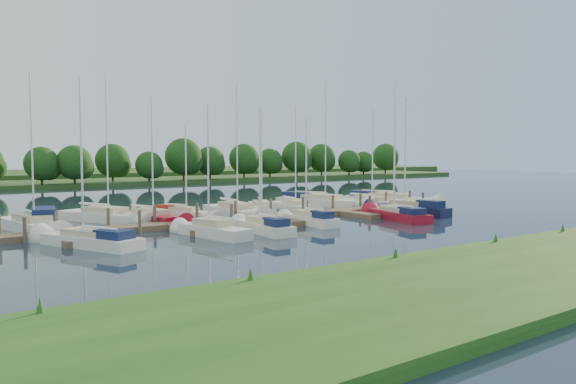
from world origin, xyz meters
TOP-DOWN VIEW (x-y plane):
  - ground at (0.00, 0.00)m, footprint 260.00×260.00m
  - near_bank at (0.00, -16.00)m, footprint 90.00×10.00m
  - dock at (0.00, 7.31)m, footprint 40.00×6.00m
  - mooring_pilings at (0.00, 8.43)m, footprint 38.24×2.84m
  - far_shore at (0.00, 75.00)m, footprint 180.00×30.00m
  - distant_hill at (0.00, 100.00)m, footprint 220.00×40.00m
  - treeline at (0.58, 62.46)m, footprint 147.36×9.71m
  - sailboat_n_0 at (-16.54, 11.81)m, footprint 3.22×8.96m
  - motorboat at (-15.75, 12.04)m, footprint 3.04×6.95m
  - sailboat_n_2 at (-10.56, 14.51)m, footprint 5.37×9.28m
  - sailboat_n_3 at (-8.00, 11.56)m, footprint 3.51×8.08m
  - sailboat_n_4 at (-4.53, 13.18)m, footprint 3.84×6.04m
  - sailboat_n_5 at (-0.43, 11.42)m, footprint 2.60×9.30m
  - sailboat_n_6 at (3.93, 14.09)m, footprint 4.64×7.49m
  - sailboat_n_7 at (6.57, 12.44)m, footprint 3.09×8.09m
  - sailboat_n_8 at (11.75, 14.79)m, footprint 5.66×10.31m
  - sailboat_n_9 at (15.21, 11.19)m, footprint 2.89×8.05m
  - sailboat_n_10 at (19.27, 12.37)m, footprint 5.52×10.78m
  - sailboat_s_0 at (-15.26, 3.23)m, footprint 4.51×7.89m
  - sailboat_s_1 at (-7.59, 2.46)m, footprint 2.57×6.94m
  - sailboat_s_2 at (-3.81, 2.10)m, footprint 2.13×6.98m
  - sailboat_s_3 at (1.42, 3.62)m, footprint 1.79×6.45m
  - sailboat_s_4 at (9.38, 2.08)m, footprint 3.69×8.27m
  - sailboat_s_5 at (12.99, 4.01)m, footprint 2.89×8.38m

SIDE VIEW (x-z plane):
  - ground at x=0.00m, z-range 0.00..0.00m
  - dock at x=0.00m, z-range 0.00..0.40m
  - near_bank at x=0.00m, z-range 0.00..0.50m
  - sailboat_n_6 at x=3.93m, z-range -4.61..5.14m
  - sailboat_n_7 at x=6.57m, z-range -4.83..5.37m
  - sailboat_n_9 at x=15.21m, z-range -4.82..5.36m
  - sailboat_n_3 at x=-8.00m, z-range -4.86..5.41m
  - sailboat_n_2 at x=-10.56m, z-range -5.73..6.29m
  - sailboat_n_0 at x=-16.54m, z-range -5.41..5.97m
  - sailboat_n_5 at x=-0.43m, z-range -5.65..6.21m
  - sailboat_s_1 at x=-7.59m, z-range -4.23..4.80m
  - far_shore at x=0.00m, z-range 0.00..0.60m
  - sailboat_n_4 at x=-4.53m, z-range -3.73..4.36m
  - sailboat_s_0 at x=-15.26m, z-range -4.78..5.41m
  - sailboat_s_4 at x=9.38m, z-range -4.90..5.54m
  - sailboat_s_2 at x=-3.81m, z-range -4.17..4.82m
  - sailboat_s_3 at x=1.42m, z-range -3.88..4.54m
  - sailboat_n_10 at x=19.27m, z-range -6.48..7.13m
  - sailboat_n_8 at x=11.75m, z-range -6.25..6.92m
  - sailboat_s_5 at x=12.99m, z-range -5.03..5.73m
  - motorboat at x=-15.75m, z-range -0.61..1.39m
  - mooring_pilings at x=0.00m, z-range -0.40..1.60m
  - distant_hill at x=0.00m, z-range 0.00..1.40m
  - treeline at x=0.58m, z-range -0.02..8.29m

